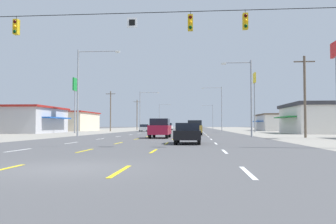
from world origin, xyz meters
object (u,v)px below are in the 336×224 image
object	(u,v)px
streetlight_right_row_0	(248,93)
streetlight_right_row_2	(212,115)
suv_center_turn_near	(160,128)
streetlight_left_row_1	(142,108)
sedan_far_left_farthest	(161,127)
sedan_inner_right_far	(195,128)
pole_sign_right_row_1	(254,88)
suv_inner_left_farther	(169,126)
streetlight_left_row_2	(161,114)
pole_sign_left_row_1	(75,91)
streetlight_left_row_0	(82,85)
hatchback_far_left_midfar	(144,128)
suv_inner_right_mid	(195,127)
streetlight_right_row_1	(220,105)
sedan_inner_right_nearest	(188,133)

from	to	relation	value
streetlight_right_row_0	streetlight_right_row_2	bearing A→B (deg)	90.06
suv_center_turn_near	streetlight_left_row_1	size ratio (longest dim) A/B	0.50
sedan_far_left_farthest	streetlight_right_row_2	world-z (taller)	streetlight_right_row_2
sedan_inner_right_far	pole_sign_right_row_1	bearing A→B (deg)	-59.89
suv_inner_left_farther	streetlight_left_row_2	size ratio (longest dim) A/B	0.51
pole_sign_left_row_1	streetlight_left_row_0	bearing A→B (deg)	-67.41
hatchback_far_left_midfar	streetlight_left_row_2	xyz separation A→B (m)	(-2.44, 57.20, 4.82)
sedan_far_left_farthest	suv_inner_right_mid	bearing A→B (deg)	-79.55
streetlight_right_row_1	streetlight_left_row_2	bearing A→B (deg)	113.15
suv_center_turn_near	streetlight_right_row_0	world-z (taller)	streetlight_right_row_0
suv_center_turn_near	pole_sign_right_row_1	size ratio (longest dim) A/B	0.44
hatchback_far_left_midfar	suv_inner_left_farther	bearing A→B (deg)	80.95
suv_inner_right_mid	suv_inner_left_farther	bearing A→B (deg)	98.78
hatchback_far_left_midfar	streetlight_right_row_2	world-z (taller)	streetlight_right_row_2
pole_sign_right_row_1	streetlight_left_row_2	size ratio (longest dim) A/B	1.16
hatchback_far_left_midfar	streetlight_right_row_0	bearing A→B (deg)	-62.76
sedan_far_left_farthest	streetlight_left_row_2	world-z (taller)	streetlight_left_row_2
suv_center_turn_near	streetlight_left_row_1	bearing A→B (deg)	101.14
streetlight_right_row_0	pole_sign_left_row_1	bearing A→B (deg)	147.40
suv_center_turn_near	pole_sign_right_row_1	bearing A→B (deg)	63.87
hatchback_far_left_midfar	streetlight_right_row_0	world-z (taller)	streetlight_right_row_0
streetlight_right_row_0	streetlight_right_row_1	distance (m)	45.15
suv_center_turn_near	sedan_inner_right_nearest	bearing A→B (deg)	-73.83
pole_sign_left_row_1	streetlight_right_row_1	distance (m)	38.56
hatchback_far_left_midfar	suv_inner_left_farther	distance (m)	22.13
sedan_inner_right_far	streetlight_left_row_2	bearing A→B (deg)	106.22
sedan_inner_right_nearest	suv_inner_right_mid	bearing A→B (deg)	88.95
suv_center_turn_near	sedan_inner_right_far	bearing A→B (deg)	85.90
streetlight_right_row_2	suv_center_turn_near	bearing A→B (deg)	-95.75
streetlight_left_row_2	streetlight_right_row_2	distance (m)	19.37
sedan_inner_right_far	streetlight_right_row_1	world-z (taller)	streetlight_right_row_1
suv_inner_left_farther	streetlight_left_row_1	distance (m)	12.36
suv_inner_left_farther	pole_sign_right_row_1	size ratio (longest dim) A/B	0.44
suv_center_turn_near	streetlight_right_row_0	size ratio (longest dim) A/B	0.56
pole_sign_left_row_1	pole_sign_right_row_1	bearing A→B (deg)	14.92
streetlight_left_row_1	streetlight_right_row_1	bearing A→B (deg)	0.00
suv_inner_right_mid	suv_center_turn_near	bearing A→B (deg)	-107.19
suv_inner_right_mid	sedan_far_left_farthest	distance (m)	59.49
sedan_far_left_farthest	streetlight_right_row_1	bearing A→B (deg)	-50.41
streetlight_right_row_1	streetlight_right_row_2	distance (m)	45.14
suv_inner_right_mid	streetlight_left_row_1	distance (m)	40.78
streetlight_right_row_1	suv_inner_right_mid	bearing A→B (deg)	-98.84
streetlight_right_row_0	sedan_far_left_farthest	bearing A→B (deg)	104.50
suv_inner_right_mid	hatchback_far_left_midfar	size ratio (longest dim) A/B	1.26
suv_inner_right_mid	streetlight_right_row_2	bearing A→B (deg)	85.87
hatchback_far_left_midfar	streetlight_right_row_1	distance (m)	21.46
pole_sign_right_row_1	streetlight_left_row_1	world-z (taller)	pole_sign_right_row_1
sedan_inner_right_far	streetlight_left_row_1	world-z (taller)	streetlight_left_row_1
suv_inner_right_mid	streetlight_left_row_2	world-z (taller)	streetlight_left_row_2
hatchback_far_left_midfar	streetlight_left_row_1	world-z (taller)	streetlight_left_row_1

